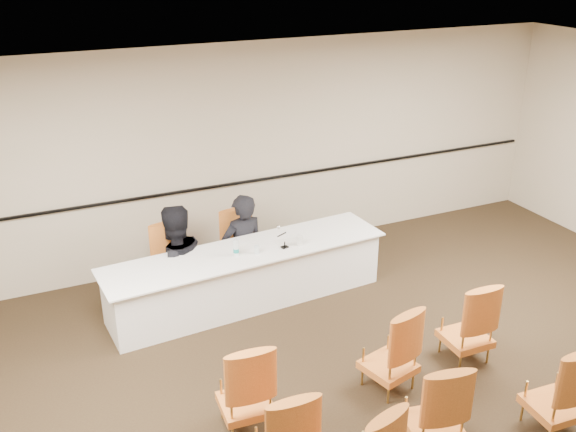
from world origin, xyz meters
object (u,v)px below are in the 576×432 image
object	(u,v)px
panel_table	(247,276)
drinking_glass	(257,250)
water_bottle	(236,247)
aud_chair_front_mid	(390,347)
panelist_second_chair	(175,263)
aud_chair_back_right	(558,386)
panelist_main_chair	(243,248)
panelist_second	(175,273)
panelist_main	(243,253)
aud_chair_front_left	(245,384)
microphone	(285,238)
aud_chair_front_right	(467,320)
aud_chair_back_mid	(434,405)
coffee_cup	(300,241)

from	to	relation	value
panel_table	drinking_glass	xyz separation A→B (m)	(0.09, -0.12, 0.41)
water_bottle	aud_chair_front_mid	world-z (taller)	aud_chair_front_mid
water_bottle	drinking_glass	bearing A→B (deg)	-11.83
panelist_second_chair	aud_chair_back_right	xyz separation A→B (m)	(2.51, -3.78, 0.00)
panelist_main_chair	panelist_second	xyz separation A→B (m)	(-0.94, -0.06, -0.13)
panelist_main	aud_chair_back_right	xyz separation A→B (m)	(1.57, -3.85, 0.08)
panelist_main_chair	water_bottle	distance (m)	0.78
aud_chair_front_left	aud_chair_back_right	distance (m)	2.83
microphone	aud_chair_front_right	world-z (taller)	microphone
panelist_second_chair	aud_chair_front_left	size ratio (longest dim) A/B	1.00
panelist_main_chair	microphone	world-z (taller)	microphone
panelist_second_chair	water_bottle	xyz separation A→B (m)	(0.62, -0.56, 0.35)
panelist_main	aud_chair_front_right	bearing A→B (deg)	113.69
panelist_second_chair	panel_table	bearing A→B (deg)	-35.76
aud_chair_front_mid	aud_chair_front_right	world-z (taller)	same
panel_table	aud_chair_front_right	xyz separation A→B (m)	(1.70, -2.08, 0.12)
aud_chair_front_mid	aud_chair_back_right	bearing A→B (deg)	-61.24
panelist_second	aud_chair_back_mid	xyz separation A→B (m)	(1.34, -3.53, 0.13)
panelist_second_chair	aud_chair_back_right	world-z (taller)	same
drinking_glass	coffee_cup	size ratio (longest dim) A/B	0.79
panelist_main_chair	microphone	xyz separation A→B (m)	(0.30, -0.67, 0.36)
panelist_main	microphone	world-z (taller)	panelist_main
aud_chair_back_right	microphone	bearing A→B (deg)	115.47
panelist_second_chair	microphone	world-z (taller)	microphone
panelist_main	aud_chair_back_right	bearing A→B (deg)	105.50
panelist_main	panelist_second_chair	size ratio (longest dim) A/B	1.74
panelist_second_chair	aud_chair_back_right	distance (m)	4.54
panelist_main_chair	drinking_glass	xyz separation A→B (m)	(-0.07, -0.67, 0.29)
aud_chair_front_right	aud_chair_back_mid	xyz separation A→B (m)	(-1.14, -0.96, 0.00)
panelist_main	panelist_second	world-z (taller)	panelist_second
panel_table	coffee_cup	xyz separation A→B (m)	(0.65, -0.13, 0.42)
microphone	water_bottle	bearing A→B (deg)	165.31
panelist_main	water_bottle	distance (m)	0.82
microphone	aud_chair_front_right	distance (m)	2.35
panelist_second	panelist_second_chair	world-z (taller)	panelist_second
aud_chair_front_right	panelist_second	bearing A→B (deg)	135.72
panelist_main_chair	aud_chair_back_right	bearing A→B (deg)	-71.68
panelist_second	coffee_cup	distance (m)	1.62
aud_chair_front_left	aud_chair_front_right	world-z (taller)	same
aud_chair_front_mid	microphone	bearing A→B (deg)	82.38
panelist_main	drinking_glass	size ratio (longest dim) A/B	16.50
panelist_second	aud_chair_back_right	world-z (taller)	panelist_second
microphone	aud_chair_back_right	bearing A→B (deg)	-77.87
panelist_second	drinking_glass	size ratio (longest dim) A/B	18.05
aud_chair_back_mid	drinking_glass	bearing A→B (deg)	109.63
panel_table	panelist_main_chair	distance (m)	0.58
microphone	coffee_cup	distance (m)	0.21
drinking_glass	panel_table	bearing A→B (deg)	125.71
aud_chair_front_mid	aud_chair_back_right	xyz separation A→B (m)	(1.05, -1.14, 0.00)
aud_chair_back_mid	aud_chair_front_right	bearing A→B (deg)	50.71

